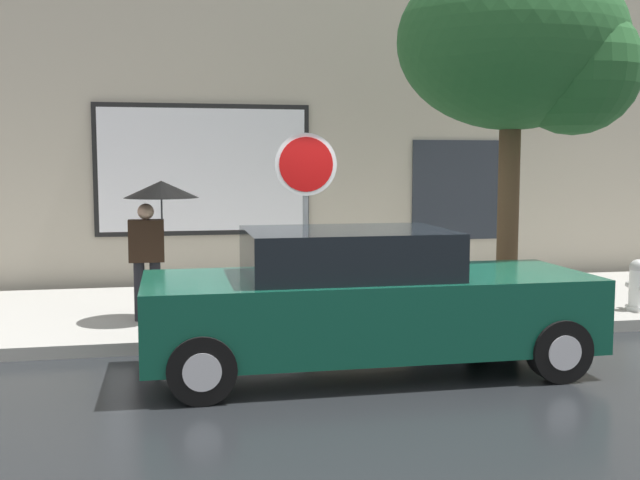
{
  "coord_description": "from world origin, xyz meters",
  "views": [
    {
      "loc": [
        -2.29,
        -7.66,
        2.19
      ],
      "look_at": [
        -0.4,
        1.8,
        1.2
      ],
      "focal_mm": 42.29,
      "sensor_mm": 36.0,
      "label": 1
    }
  ],
  "objects": [
    {
      "name": "stop_sign",
      "position": [
        -0.67,
        1.35,
        1.84
      ],
      "size": [
        0.76,
        0.1,
        2.4
      ],
      "color": "gray",
      "rests_on": "sidewalk"
    },
    {
      "name": "ground_plane",
      "position": [
        0.0,
        0.0,
        0.0
      ],
      "size": [
        60.0,
        60.0,
        0.0
      ],
      "primitive_type": "plane",
      "color": "black"
    },
    {
      "name": "building_facade",
      "position": [
        -0.01,
        5.5,
        3.48
      ],
      "size": [
        20.0,
        0.67,
        7.0
      ],
      "color": "#B2A893",
      "rests_on": "ground"
    },
    {
      "name": "pedestrian_with_umbrella",
      "position": [
        -2.46,
        2.23,
        1.59
      ],
      "size": [
        0.96,
        0.96,
        1.81
      ],
      "color": "black",
      "rests_on": "sidewalk"
    },
    {
      "name": "parked_car",
      "position": [
        -0.31,
        -0.11,
        0.74
      ],
      "size": [
        4.64,
        1.8,
        1.5
      ],
      "color": "#0F4C38",
      "rests_on": "ground"
    },
    {
      "name": "fire_hydrant",
      "position": [
        4.06,
        1.61,
        0.5
      ],
      "size": [
        0.3,
        0.44,
        0.71
      ],
      "color": "white",
      "rests_on": "sidewalk"
    },
    {
      "name": "street_tree",
      "position": [
        2.31,
        1.67,
        3.67
      ],
      "size": [
        3.07,
        2.61,
        4.77
      ],
      "color": "#4C3823",
      "rests_on": "sidewalk"
    },
    {
      "name": "sidewalk",
      "position": [
        0.0,
        3.0,
        0.07
      ],
      "size": [
        20.0,
        4.0,
        0.15
      ],
      "primitive_type": "cube",
      "color": "#A3A099",
      "rests_on": "ground"
    }
  ]
}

